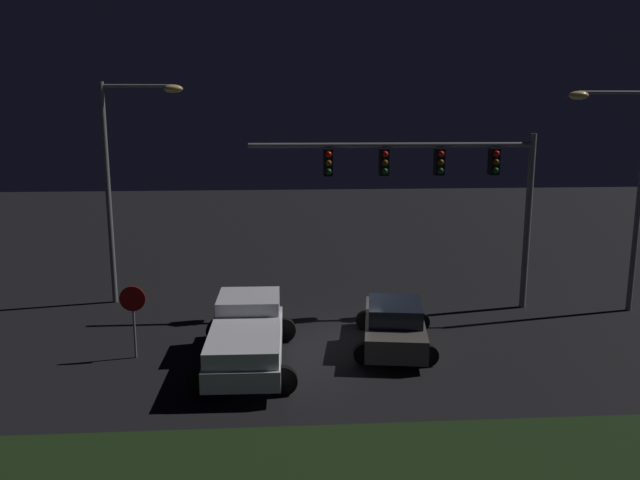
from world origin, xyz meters
TOP-DOWN VIEW (x-y plane):
  - ground_plane at (0.00, 0.00)m, footprint 80.00×80.00m
  - pickup_truck at (-3.18, -2.01)m, footprint 2.93×5.44m
  - car_sedan at (1.35, -0.94)m, footprint 2.91×4.62m
  - traffic_signal_gantry at (3.59, 2.80)m, footprint 10.32×0.56m
  - street_lamp_left at (-7.97, 4.54)m, footprint 3.04×0.44m
  - street_lamp_right at (10.13, 2.16)m, footprint 3.01×0.44m
  - stop_sign at (-6.56, -1.29)m, footprint 0.76×0.08m

SIDE VIEW (x-z plane):
  - ground_plane at x=0.00m, z-range 0.00..0.00m
  - car_sedan at x=1.35m, z-range -0.02..1.49m
  - pickup_truck at x=-3.18m, z-range 0.10..1.90m
  - stop_sign at x=-6.56m, z-range 0.45..2.68m
  - traffic_signal_gantry at x=3.59m, z-range 1.78..8.28m
  - street_lamp_right at x=10.13m, z-range 1.09..9.16m
  - street_lamp_left at x=-7.97m, z-range 1.11..9.44m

